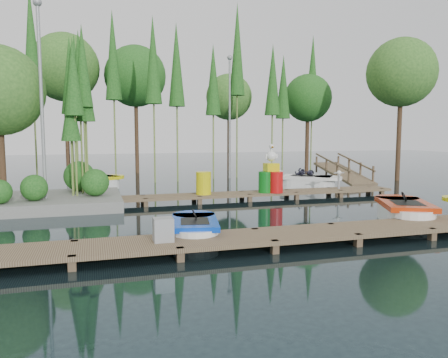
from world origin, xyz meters
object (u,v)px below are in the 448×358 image
object	(u,v)px
island	(21,119)
yellow_barrel	(204,183)
boat_blue	(195,230)
boat_red	(404,212)
boat_yellow_far	(95,183)
utility_cabinet	(163,230)
drum_cluster	(272,178)

from	to	relation	value
island	yellow_barrel	xyz separation A→B (m)	(6.56, -0.79, -2.44)
island	boat_blue	xyz separation A→B (m)	(4.86, -6.67, -2.94)
boat_red	boat_yellow_far	bearing A→B (deg)	155.01
island	boat_red	world-z (taller)	island
island	boat_blue	world-z (taller)	island
utility_cabinet	island	bearing A→B (deg)	116.56
boat_blue	utility_cabinet	distance (m)	1.51
utility_cabinet	yellow_barrel	size ratio (longest dim) A/B	0.59
island	drum_cluster	world-z (taller)	island
island	boat_red	bearing A→B (deg)	-28.65
boat_blue	yellow_barrel	size ratio (longest dim) A/B	3.00
island	boat_red	xyz separation A→B (m)	(11.49, -6.28, -2.90)
boat_blue	yellow_barrel	xyz separation A→B (m)	(1.70, 5.88, 0.50)
utility_cabinet	drum_cluster	size ratio (longest dim) A/B	0.27
island	yellow_barrel	bearing A→B (deg)	-6.87
boat_red	boat_blue	bearing A→B (deg)	-151.99
boat_blue	drum_cluster	bearing A→B (deg)	62.85
boat_blue	boat_red	distance (m)	6.64
boat_yellow_far	drum_cluster	bearing A→B (deg)	-51.89
yellow_barrel	boat_blue	bearing A→B (deg)	-106.16
boat_blue	utility_cabinet	xyz separation A→B (m)	(-0.96, -1.12, 0.32)
yellow_barrel	island	bearing A→B (deg)	173.13
island	yellow_barrel	distance (m)	7.04
island	utility_cabinet	bearing A→B (deg)	-63.44
boat_red	drum_cluster	bearing A→B (deg)	136.05
drum_cluster	yellow_barrel	bearing A→B (deg)	176.93
boat_yellow_far	boat_blue	bearing A→B (deg)	-92.52
boat_yellow_far	utility_cabinet	size ratio (longest dim) A/B	5.96
boat_yellow_far	utility_cabinet	distance (m)	12.17
boat_yellow_far	drum_cluster	world-z (taller)	drum_cluster
boat_red	utility_cabinet	distance (m)	7.75
drum_cluster	boat_red	bearing A→B (deg)	-68.60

